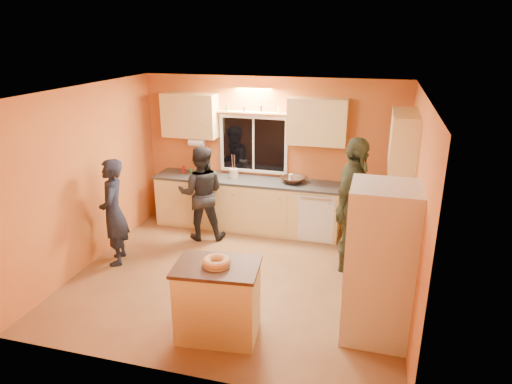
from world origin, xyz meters
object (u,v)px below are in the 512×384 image
(refrigerator, at_px, (379,264))
(island, at_px, (218,300))
(person_right, at_px, (353,206))
(person_center, at_px, (201,193))
(person_left, at_px, (113,212))

(refrigerator, distance_m, island, 1.83)
(island, bearing_deg, person_right, 50.09)
(island, height_order, person_center, person_center)
(person_left, relative_size, person_center, 1.01)
(refrigerator, distance_m, person_center, 3.43)
(person_left, xyz_separation_m, person_right, (3.38, 0.69, 0.18))
(person_left, distance_m, person_right, 3.45)
(refrigerator, relative_size, person_left, 1.13)
(person_center, xyz_separation_m, person_right, (2.45, -0.45, 0.19))
(island, bearing_deg, person_left, 142.27)
(island, distance_m, person_right, 2.42)
(person_center, distance_m, person_right, 2.50)
(person_center, height_order, person_right, person_right)
(person_center, relative_size, person_right, 0.81)
(refrigerator, xyz_separation_m, person_left, (-3.77, 0.79, -0.10))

